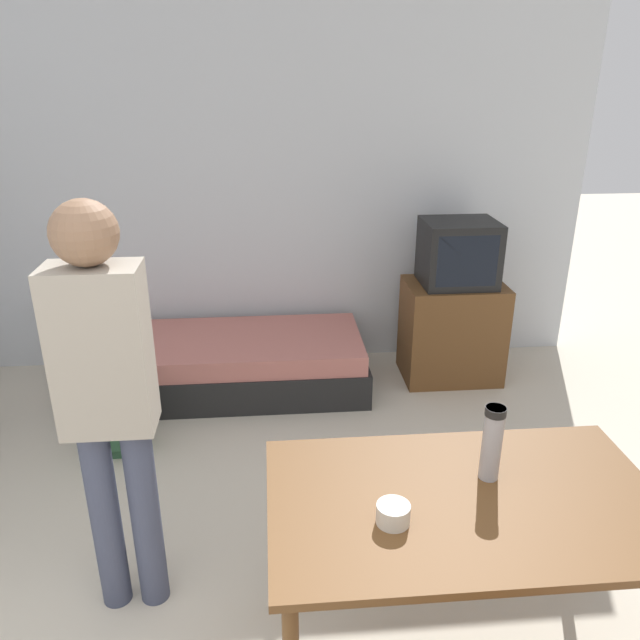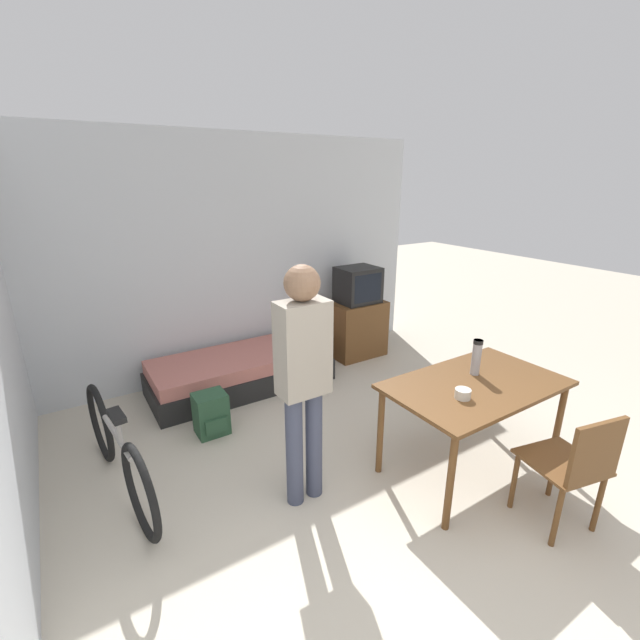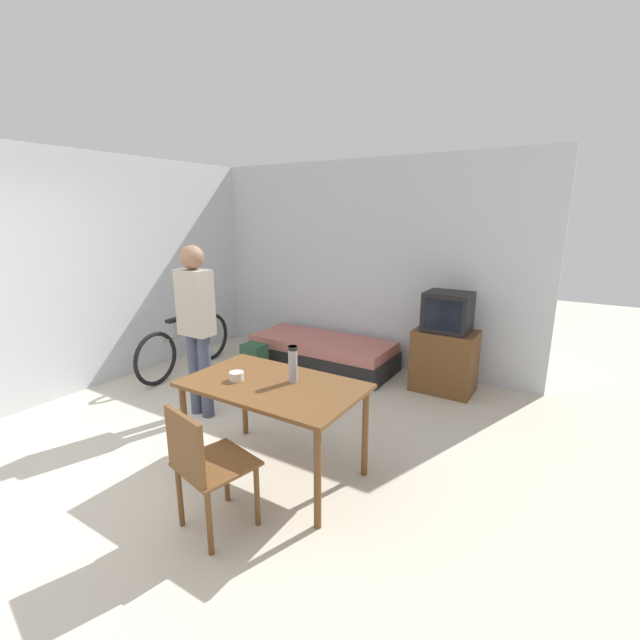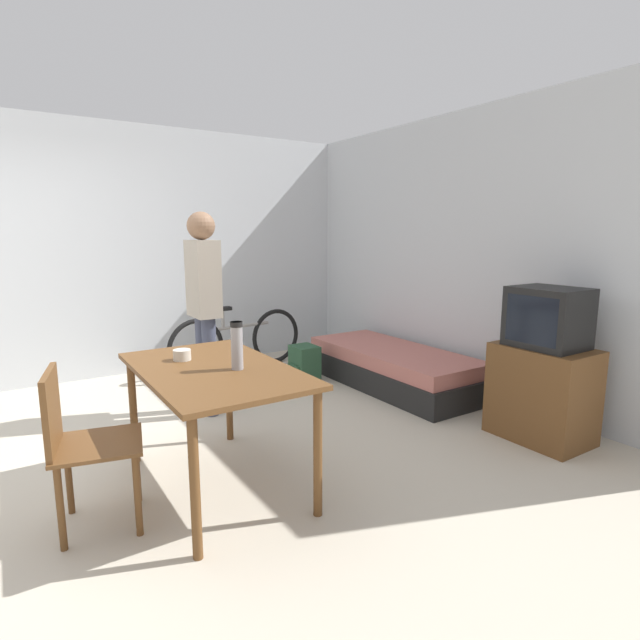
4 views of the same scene
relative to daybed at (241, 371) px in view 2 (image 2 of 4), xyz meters
The scene contains 11 objects.
ground_plane 3.23m from the daybed, 88.04° to the right, with size 20.00×20.00×0.00m, color beige.
wall_back 1.27m from the daybed, 77.95° to the left, with size 5.12×0.06×2.70m.
daybed is the anchor object (origin of this frame).
tv 1.67m from the daybed, ahead, with size 0.69×0.48×1.17m.
dining_table 2.54m from the daybed, 66.98° to the right, with size 1.36×0.81×0.76m.
wooden_chair 3.23m from the daybed, 71.67° to the right, with size 0.52×0.52×0.88m.
bicycle 1.79m from the daybed, 142.00° to the right, with size 0.24×1.68×0.75m.
person_standing 2.07m from the daybed, 98.78° to the right, with size 0.34×0.23×1.73m.
thermos_flask 2.55m from the daybed, 63.54° to the right, with size 0.07×0.07×0.29m.
mate_bowl 2.56m from the daybed, 73.72° to the right, with size 0.11×0.11×0.07m.
backpack 0.92m from the daybed, 129.61° to the right, with size 0.28×0.27×0.39m.
Camera 2 is at (-1.68, -0.88, 2.24)m, focal length 24.00 mm.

